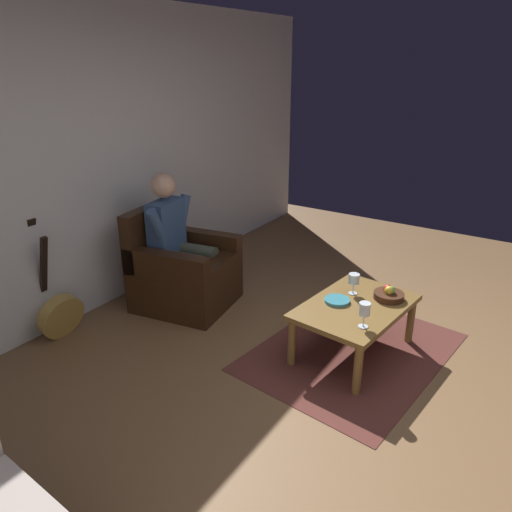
# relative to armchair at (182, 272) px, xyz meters

# --- Properties ---
(ground_plane) EXTENTS (7.42, 7.42, 0.00)m
(ground_plane) POSITION_rel_armchair_xyz_m (0.25, 2.10, -0.32)
(ground_plane) COLOR brown
(wall_back) EXTENTS (6.58, 0.06, 2.63)m
(wall_back) POSITION_rel_armchair_xyz_m (0.25, -0.64, 1.00)
(wall_back) COLOR silver
(wall_back) RESTS_ON ground
(rug) EXTENTS (1.79, 1.42, 0.01)m
(rug) POSITION_rel_armchair_xyz_m (-0.09, 1.65, -0.31)
(rug) COLOR #582B24
(rug) RESTS_ON ground
(armchair) EXTENTS (0.87, 0.92, 0.91)m
(armchair) POSITION_rel_armchair_xyz_m (0.00, 0.00, 0.00)
(armchair) COLOR black
(armchair) RESTS_ON ground
(person_seated) EXTENTS (0.64, 0.63, 1.22)m
(person_seated) POSITION_rel_armchair_xyz_m (0.00, -0.02, 0.34)
(person_seated) COLOR #355077
(person_seated) RESTS_ON ground
(coffee_table) EXTENTS (1.03, 0.75, 0.42)m
(coffee_table) POSITION_rel_armchair_xyz_m (-0.09, 1.65, 0.04)
(coffee_table) COLOR brown
(coffee_table) RESTS_ON ground
(guitar) EXTENTS (0.38, 0.33, 1.00)m
(guitar) POSITION_rel_armchair_xyz_m (1.00, -0.44, -0.09)
(guitar) COLOR #AB873D
(guitar) RESTS_ON ground
(wine_glass_near) EXTENTS (0.08, 0.08, 0.17)m
(wine_glass_near) POSITION_rel_armchair_xyz_m (-0.25, 1.56, 0.22)
(wine_glass_near) COLOR silver
(wine_glass_near) RESTS_ON coffee_table
(wine_glass_far) EXTENTS (0.08, 0.08, 0.18)m
(wine_glass_far) POSITION_rel_armchair_xyz_m (0.19, 1.82, 0.23)
(wine_glass_far) COLOR silver
(wine_glass_far) RESTS_ON coffee_table
(fruit_bowl) EXTENTS (0.23, 0.23, 0.11)m
(fruit_bowl) POSITION_rel_armchair_xyz_m (-0.32, 1.82, 0.14)
(fruit_bowl) COLOR #3F2112
(fruit_bowl) RESTS_ON coffee_table
(decorative_dish) EXTENTS (0.19, 0.19, 0.02)m
(decorative_dish) POSITION_rel_armchair_xyz_m (-0.06, 1.51, 0.11)
(decorative_dish) COLOR teal
(decorative_dish) RESTS_ON coffee_table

